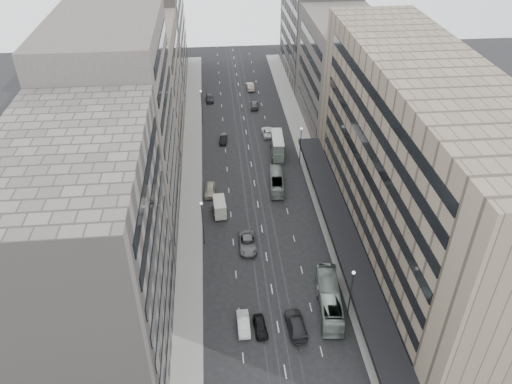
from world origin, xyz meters
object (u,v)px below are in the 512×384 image
object	(u,v)px
panel_van	(220,207)
sedan_2	(248,243)
sedan_1	(243,324)
bus_far	(277,181)
sedan_0	(260,326)
bus_near	(329,299)
double_decker	(277,145)
vw_microbus	(327,300)

from	to	relation	value
panel_van	sedan_2	bearing A→B (deg)	-69.30
sedan_1	sedan_2	distance (m)	16.30
bus_far	panel_van	bearing A→B (deg)	39.76
sedan_0	sedan_1	world-z (taller)	sedan_1
bus_near	double_decker	size ratio (longest dim) A/B	1.46
double_decker	panel_van	size ratio (longest dim) A/B	1.73
double_decker	sedan_1	world-z (taller)	double_decker
bus_near	sedan_2	size ratio (longest dim) A/B	2.01
bus_near	sedan_1	distance (m)	12.36
vw_microbus	sedan_2	size ratio (longest dim) A/B	0.74
bus_near	double_decker	xyz separation A→B (m)	(-1.81, 42.23, 0.70)
double_decker	vw_microbus	world-z (taller)	double_decker
panel_van	sedan_2	size ratio (longest dim) A/B	0.79
vw_microbus	panel_van	world-z (taller)	panel_van
vw_microbus	panel_van	xyz separation A→B (m)	(-14.14, 22.88, 0.30)
vw_microbus	sedan_0	xyz separation A→B (m)	(-9.67, -3.20, -0.58)
bus_far	panel_van	world-z (taller)	panel_van
bus_near	sedan_1	world-z (taller)	bus_near
sedan_2	sedan_0	bearing A→B (deg)	-88.48
double_decker	vw_microbus	distance (m)	42.23
sedan_0	bus_far	bearing A→B (deg)	74.39
vw_microbus	sedan_1	size ratio (longest dim) A/B	0.96
sedan_2	sedan_1	bearing A→B (deg)	-96.06
bus_near	sedan_1	bearing A→B (deg)	18.37
sedan_1	panel_van	bearing A→B (deg)	94.46
panel_van	sedan_2	world-z (taller)	panel_van
sedan_0	sedan_2	world-z (taller)	sedan_2
double_decker	sedan_0	xyz separation A→B (m)	(-8.09, -45.39, -1.65)
bus_far	sedan_2	world-z (taller)	bus_far
bus_far	vw_microbus	bearing A→B (deg)	101.10
panel_van	sedan_0	size ratio (longest dim) A/B	1.14
bus_near	vw_microbus	xyz separation A→B (m)	(-0.23, 0.05, -0.37)
bus_far	double_decker	distance (m)	11.91
panel_van	sedan_0	xyz separation A→B (m)	(4.47, -26.08, -0.88)
double_decker	sedan_2	size ratio (longest dim) A/B	1.37
sedan_0	vw_microbus	bearing A→B (deg)	13.58
sedan_1	double_decker	bearing A→B (deg)	76.37
panel_van	sedan_0	world-z (taller)	panel_van
sedan_1	sedan_2	world-z (taller)	sedan_2
bus_near	sedan_0	xyz separation A→B (m)	(-9.90, -3.16, -0.95)
sedan_0	sedan_2	bearing A→B (deg)	86.30
panel_van	bus_near	bearing A→B (deg)	-61.44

